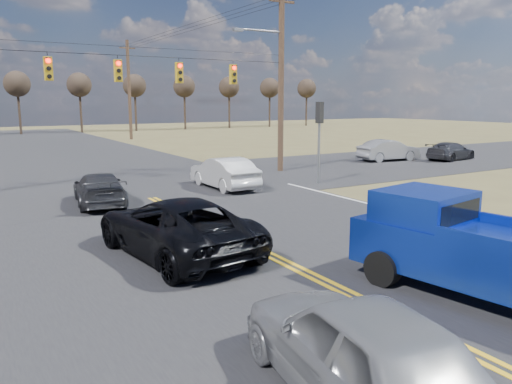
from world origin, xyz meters
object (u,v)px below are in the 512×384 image
black_suv (175,227)px  pickup_truck (477,250)px  cross_car_east_near (389,150)px  white_car_queue (224,173)px  silver_suv (362,351)px  dgrey_car_queue (99,189)px  cross_car_east_far (451,151)px

black_suv → pickup_truck: bearing=119.4°
pickup_truck → cross_car_east_near: bearing=38.8°
white_car_queue → cross_car_east_near: 14.74m
silver_suv → dgrey_car_queue: (0.28, 14.80, -0.14)m
dgrey_car_queue → cross_car_east_near: (20.05, 4.62, 0.08)m
dgrey_car_queue → cross_car_east_near: bearing=-159.0°
pickup_truck → black_suv: pickup_truck is taller
silver_suv → dgrey_car_queue: silver_suv is taller
white_car_queue → dgrey_car_queue: (-5.81, -0.85, -0.09)m
silver_suv → dgrey_car_queue: 14.80m
silver_suv → white_car_queue: 16.79m
pickup_truck → cross_car_east_far: size_ratio=1.36×
white_car_queue → cross_car_east_near: (14.25, 3.77, -0.01)m
cross_car_east_near → pickup_truck: bearing=144.6°
cross_car_east_far → white_car_queue: bearing=87.1°
pickup_truck → white_car_queue: bearing=74.1°
pickup_truck → white_car_queue: (1.53, 14.07, -0.28)m
black_suv → cross_car_east_far: bearing=-163.2°
white_car_queue → dgrey_car_queue: 5.87m
black_suv → dgrey_car_queue: (-0.12, 7.44, -0.13)m
black_suv → dgrey_car_queue: 7.44m
black_suv → cross_car_east_far: size_ratio=1.30×
cross_car_east_near → cross_car_east_far: bearing=-108.7°
white_car_queue → black_suv: bearing=55.5°
silver_suv → cross_car_east_near: 28.12m
dgrey_car_queue → silver_suv: bearing=96.9°
pickup_truck → cross_car_east_near: pickup_truck is taller
cross_car_east_far → cross_car_east_near: bearing=56.2°
pickup_truck → silver_suv: bearing=-170.6°
dgrey_car_queue → cross_car_east_far: 24.17m
silver_suv → cross_car_east_near: silver_suv is taller
black_suv → white_car_queue: size_ratio=1.25×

